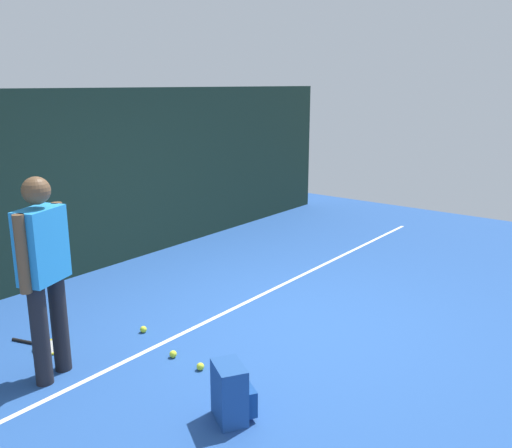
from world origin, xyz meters
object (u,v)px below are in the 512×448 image
(tennis_player, at_px, (44,267))
(tennis_ball_by_fence, at_px, (143,329))
(backpack, at_px, (232,393))
(tennis_racket, at_px, (48,346))
(tennis_ball_near_player, at_px, (173,354))
(tennis_ball_mid_court, at_px, (200,366))

(tennis_player, bearing_deg, tennis_ball_by_fence, 163.30)
(tennis_ball_by_fence, bearing_deg, backpack, -109.21)
(tennis_player, height_order, tennis_ball_by_fence, tennis_player)
(backpack, bearing_deg, tennis_racket, 37.06)
(tennis_ball_near_player, bearing_deg, tennis_ball_by_fence, 73.59)
(tennis_player, relative_size, backpack, 3.86)
(tennis_racket, relative_size, backpack, 1.45)
(tennis_racket, height_order, tennis_ball_near_player, tennis_ball_near_player)
(tennis_racket, height_order, backpack, backpack)
(tennis_player, distance_m, tennis_ball_mid_court, 1.54)
(backpack, height_order, tennis_ball_mid_court, backpack)
(tennis_player, bearing_deg, tennis_racket, -136.42)
(backpack, xyz_separation_m, tennis_ball_mid_court, (0.38, 0.67, -0.18))
(tennis_player, relative_size, tennis_racket, 2.67)
(tennis_racket, bearing_deg, tennis_ball_mid_court, 4.58)
(tennis_ball_near_player, bearing_deg, backpack, -110.83)
(tennis_ball_near_player, bearing_deg, tennis_ball_mid_court, -91.97)
(backpack, bearing_deg, tennis_ball_by_fence, 12.52)
(tennis_ball_mid_court, bearing_deg, backpack, -119.19)
(tennis_ball_mid_court, bearing_deg, tennis_racket, 112.10)
(tennis_racket, distance_m, tennis_ball_near_player, 1.21)
(tennis_player, bearing_deg, tennis_ball_mid_court, 112.90)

